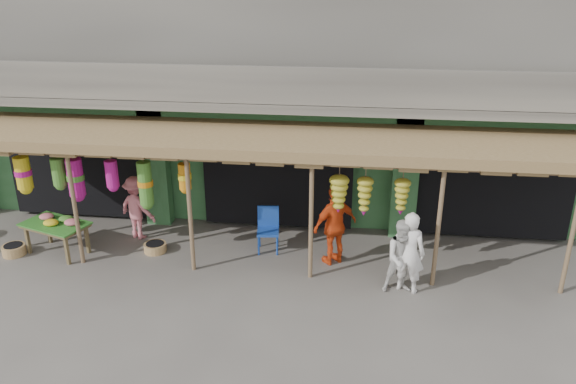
# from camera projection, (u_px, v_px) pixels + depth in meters

# --- Properties ---
(ground) EXTENTS (80.00, 80.00, 0.00)m
(ground) POSITION_uv_depth(u_px,v_px,m) (265.00, 269.00, 12.04)
(ground) COLOR #514C47
(ground) RESTS_ON ground
(building) EXTENTS (16.40, 6.80, 7.00)m
(building) POSITION_uv_depth(u_px,v_px,m) (292.00, 72.00, 15.26)
(building) COLOR gray
(building) RESTS_ON ground
(awning) EXTENTS (14.00, 2.70, 2.79)m
(awning) POSITION_uv_depth(u_px,v_px,m) (262.00, 142.00, 11.83)
(awning) COLOR brown
(awning) RESTS_ON ground
(flower_table) EXTENTS (1.63, 1.26, 0.86)m
(flower_table) POSITION_uv_depth(u_px,v_px,m) (56.00, 225.00, 12.48)
(flower_table) COLOR brown
(flower_table) RESTS_ON ground
(blue_chair) EXTENTS (0.54, 0.55, 1.02)m
(blue_chair) POSITION_uv_depth(u_px,v_px,m) (268.00, 226.00, 12.69)
(blue_chair) COLOR #173D98
(blue_chair) RESTS_ON ground
(basket_mid) EXTENTS (0.60, 0.60, 0.20)m
(basket_mid) POSITION_uv_depth(u_px,v_px,m) (155.00, 247.00, 12.75)
(basket_mid) COLOR olive
(basket_mid) RESTS_ON ground
(basket_right) EXTENTS (0.65, 0.65, 0.23)m
(basket_right) POSITION_uv_depth(u_px,v_px,m) (14.00, 250.00, 12.60)
(basket_right) COLOR #A9774F
(basket_right) RESTS_ON ground
(person_front) EXTENTS (0.72, 0.59, 1.70)m
(person_front) POSITION_uv_depth(u_px,v_px,m) (409.00, 252.00, 10.94)
(person_front) COLOR silver
(person_front) RESTS_ON ground
(person_right) EXTENTS (0.83, 0.69, 1.53)m
(person_right) POSITION_uv_depth(u_px,v_px,m) (403.00, 257.00, 10.94)
(person_right) COLOR beige
(person_right) RESTS_ON ground
(person_vendor) EXTENTS (1.10, 0.96, 1.78)m
(person_vendor) POSITION_uv_depth(u_px,v_px,m) (335.00, 225.00, 11.99)
(person_vendor) COLOR #DB4314
(person_vendor) RESTS_ON ground
(person_shopper) EXTENTS (1.14, 0.92, 1.54)m
(person_shopper) POSITION_uv_depth(u_px,v_px,m) (137.00, 208.00, 13.18)
(person_shopper) COLOR #D36F79
(person_shopper) RESTS_ON ground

